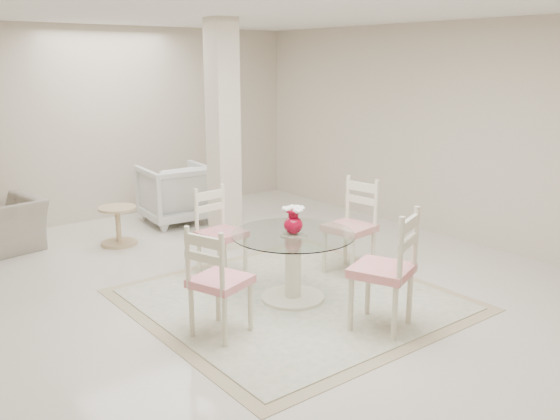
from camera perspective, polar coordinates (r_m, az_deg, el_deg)
ground at (r=6.08m, az=-2.51°, el=-7.26°), size 7.00×7.00×0.00m
room_shell at (r=5.67m, az=-2.72°, el=10.45°), size 6.02×7.02×2.71m
column at (r=7.07m, az=-5.48°, el=7.04°), size 0.30×0.30×2.70m
area_rug at (r=5.72m, az=1.25°, el=-8.59°), size 2.78×2.78×0.02m
dining_table at (r=5.60m, az=1.26°, el=-5.48°), size 1.15×1.15×0.66m
red_vase at (r=5.47m, az=1.33°, el=-0.89°), size 0.21×0.19×0.27m
dining_chair_east at (r=6.32m, az=7.12°, el=-0.88°), size 0.51×0.51×1.12m
dining_chair_north at (r=6.20m, az=-6.04°, el=-1.53°), size 0.46×0.46×1.05m
dining_chair_west at (r=4.82m, az=-6.28°, el=-6.16°), size 0.54×0.54×1.06m
dining_chair_south at (r=4.99m, az=10.64°, el=-4.91°), size 0.61×0.61×1.17m
armchair_white at (r=8.44m, az=-10.01°, el=1.58°), size 0.96×0.98×0.82m
side_table at (r=7.59m, az=-15.29°, el=-1.61°), size 0.46×0.46×0.48m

